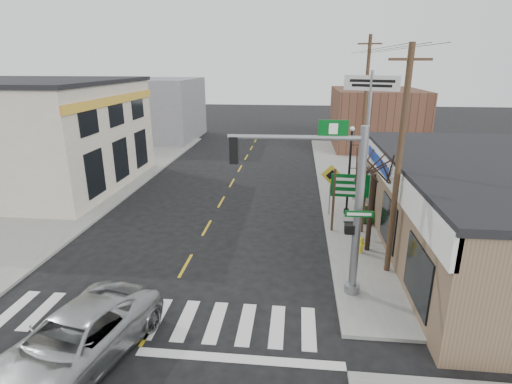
# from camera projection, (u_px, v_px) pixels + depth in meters

# --- Properties ---
(ground) EXTENTS (140.00, 140.00, 0.00)m
(ground) POSITION_uv_depth(u_px,v_px,m) (152.00, 326.00, 12.79)
(ground) COLOR black
(ground) RESTS_ON ground
(sidewalk_right) EXTENTS (6.00, 38.00, 0.13)m
(sidewalk_right) POSITION_uv_depth(u_px,v_px,m) (370.00, 200.00, 24.18)
(sidewalk_right) COLOR gray
(sidewalk_right) RESTS_ON ground
(sidewalk_left) EXTENTS (6.00, 38.00, 0.13)m
(sidewalk_left) POSITION_uv_depth(u_px,v_px,m) (88.00, 191.00, 25.94)
(sidewalk_left) COLOR gray
(sidewalk_left) RESTS_ON ground
(center_line) EXTENTS (0.12, 56.00, 0.01)m
(center_line) POSITION_uv_depth(u_px,v_px,m) (207.00, 228.00, 20.35)
(center_line) COLOR gold
(center_line) RESTS_ON ground
(crosswalk) EXTENTS (11.00, 2.20, 0.01)m
(crosswalk) POSITION_uv_depth(u_px,v_px,m) (156.00, 318.00, 13.16)
(crosswalk) COLOR silver
(crosswalk) RESTS_ON ground
(left_building) EXTENTS (12.00, 12.00, 6.80)m
(left_building) POSITION_uv_depth(u_px,v_px,m) (31.00, 136.00, 26.25)
(left_building) COLOR beige
(left_building) RESTS_ON ground
(bldg_distant_right) EXTENTS (8.00, 10.00, 5.60)m
(bldg_distant_right) POSITION_uv_depth(u_px,v_px,m) (375.00, 118.00, 39.11)
(bldg_distant_right) COLOR brown
(bldg_distant_right) RESTS_ON ground
(bldg_distant_left) EXTENTS (9.00, 10.00, 6.40)m
(bldg_distant_left) POSITION_uv_depth(u_px,v_px,m) (155.00, 109.00, 43.14)
(bldg_distant_left) COLOR slate
(bldg_distant_left) RESTS_ON ground
(suv) EXTENTS (3.78, 5.98, 1.54)m
(suv) POSITION_uv_depth(u_px,v_px,m) (74.00, 341.00, 10.93)
(suv) COLOR #A2A5A7
(suv) RESTS_ON ground
(traffic_signal_pole) EXTENTS (4.88, 0.38, 6.18)m
(traffic_signal_pole) POSITION_uv_depth(u_px,v_px,m) (337.00, 195.00, 13.38)
(traffic_signal_pole) COLOR gray
(traffic_signal_pole) RESTS_ON sidewalk_right
(guide_sign) EXTENTS (1.79, 0.14, 3.13)m
(guide_sign) POSITION_uv_depth(u_px,v_px,m) (349.00, 192.00, 19.01)
(guide_sign) COLOR #473321
(guide_sign) RESTS_ON sidewalk_right
(fire_hydrant) EXTENTS (0.23, 0.23, 0.74)m
(fire_hydrant) POSITION_uv_depth(u_px,v_px,m) (361.00, 244.00, 17.31)
(fire_hydrant) COLOR gold
(fire_hydrant) RESTS_ON sidewalk_right
(ped_crossing_sign) EXTENTS (1.09, 0.08, 2.80)m
(ped_crossing_sign) POSITION_uv_depth(u_px,v_px,m) (331.00, 181.00, 21.21)
(ped_crossing_sign) COLOR gray
(ped_crossing_sign) RESTS_ON sidewalk_right
(lamp_post) EXTENTS (0.62, 0.49, 4.78)m
(lamp_post) POSITION_uv_depth(u_px,v_px,m) (351.00, 164.00, 21.07)
(lamp_post) COLOR black
(lamp_post) RESTS_ON sidewalk_right
(dance_center_sign) EXTENTS (3.51, 0.22, 7.47)m
(dance_center_sign) POSITION_uv_depth(u_px,v_px,m) (370.00, 101.00, 25.43)
(dance_center_sign) COLOR gray
(dance_center_sign) RESTS_ON sidewalk_right
(bare_tree) EXTENTS (2.61, 2.61, 5.22)m
(bare_tree) POSITION_uv_depth(u_px,v_px,m) (375.00, 159.00, 16.43)
(bare_tree) COLOR black
(bare_tree) RESTS_ON sidewalk_right
(shrub_front) EXTENTS (1.36, 1.36, 1.02)m
(shrub_front) POSITION_uv_depth(u_px,v_px,m) (427.00, 259.00, 15.79)
(shrub_front) COLOR #163219
(shrub_front) RESTS_ON sidewalk_right
(shrub_back) EXTENTS (0.97, 0.97, 0.73)m
(shrub_back) POSITION_uv_depth(u_px,v_px,m) (365.00, 215.00, 20.69)
(shrub_back) COLOR black
(shrub_back) RESTS_ON sidewalk_right
(utility_pole_near) EXTENTS (1.49, 0.22, 8.57)m
(utility_pole_near) POSITION_uv_depth(u_px,v_px,m) (399.00, 163.00, 14.61)
(utility_pole_near) COLOR #452C21
(utility_pole_near) RESTS_ON sidewalk_right
(utility_pole_far) EXTENTS (1.71, 0.26, 9.82)m
(utility_pole_far) POSITION_uv_depth(u_px,v_px,m) (365.00, 103.00, 29.84)
(utility_pole_far) COLOR #3E251B
(utility_pole_far) RESTS_ON sidewalk_right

